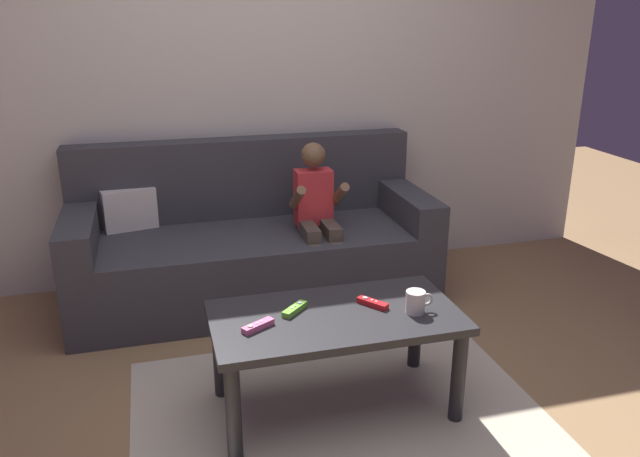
% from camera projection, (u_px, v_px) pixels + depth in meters
% --- Properties ---
extents(ground_plane, '(9.23, 9.23, 0.00)m').
position_uv_depth(ground_plane, '(342.00, 442.00, 2.50)').
color(ground_plane, olive).
extents(wall_back, '(4.61, 0.05, 2.50)m').
position_uv_depth(wall_back, '(254.00, 76.00, 3.76)').
color(wall_back, beige).
rests_on(wall_back, ground).
extents(couch, '(2.05, 0.80, 0.90)m').
position_uv_depth(couch, '(252.00, 246.00, 3.69)').
color(couch, '#38383D').
rests_on(couch, ground).
extents(person_seated_on_couch, '(0.29, 0.36, 0.93)m').
position_uv_depth(person_seated_on_couch, '(317.00, 214.00, 3.54)').
color(person_seated_on_couch, '#4C4238').
rests_on(person_seated_on_couch, ground).
extents(coffee_table, '(1.02, 0.54, 0.45)m').
position_uv_depth(coffee_table, '(336.00, 329.00, 2.60)').
color(coffee_table, '#232326').
rests_on(coffee_table, ground).
extents(area_rug, '(1.71, 1.16, 0.01)m').
position_uv_depth(area_rug, '(335.00, 405.00, 2.72)').
color(area_rug, '#BCB299').
rests_on(area_rug, ground).
extents(game_remote_lime_near_edge, '(0.13, 0.12, 0.03)m').
position_uv_depth(game_remote_lime_near_edge, '(295.00, 309.00, 2.59)').
color(game_remote_lime_near_edge, '#72C638').
rests_on(game_remote_lime_near_edge, coffee_table).
extents(game_remote_red_center, '(0.11, 0.13, 0.03)m').
position_uv_depth(game_remote_red_center, '(372.00, 303.00, 2.64)').
color(game_remote_red_center, red).
rests_on(game_remote_red_center, coffee_table).
extents(game_remote_pink_far_corner, '(0.14, 0.10, 0.03)m').
position_uv_depth(game_remote_pink_far_corner, '(258.00, 326.00, 2.45)').
color(game_remote_pink_far_corner, pink).
rests_on(game_remote_pink_far_corner, coffee_table).
extents(coffee_mug, '(0.12, 0.08, 0.10)m').
position_uv_depth(coffee_mug, '(416.00, 302.00, 2.57)').
color(coffee_mug, silver).
rests_on(coffee_mug, coffee_table).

